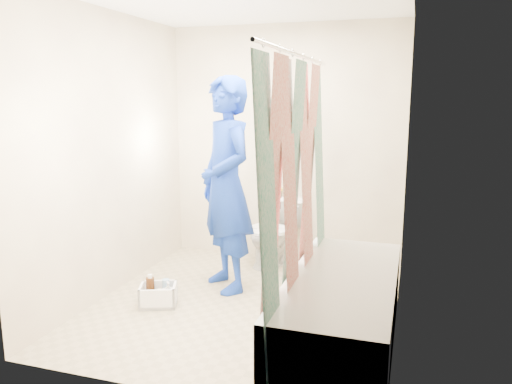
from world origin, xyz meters
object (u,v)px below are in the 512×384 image
(bathtub, at_px, (342,308))
(cleaning_caddy, at_px, (159,296))
(toilet, at_px, (275,233))
(plumber, at_px, (226,185))

(bathtub, relative_size, cleaning_caddy, 4.93)
(bathtub, height_order, cleaning_caddy, bathtub)
(toilet, distance_m, plumber, 0.99)
(toilet, xyz_separation_m, plumber, (-0.24, -0.75, 0.60))
(toilet, height_order, cleaning_caddy, toilet)
(bathtub, distance_m, toilet, 1.75)
(bathtub, bearing_deg, plumber, 146.02)
(plumber, xyz_separation_m, cleaning_caddy, (-0.39, -0.54, -0.85))
(cleaning_caddy, bearing_deg, toilet, 43.35)
(bathtub, relative_size, toilet, 2.64)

